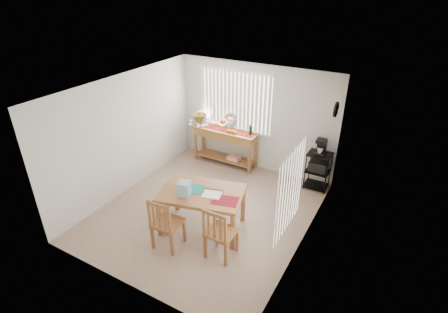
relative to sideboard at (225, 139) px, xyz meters
The scene contains 10 objects.
ground 2.22m from the sideboard, 71.28° to the right, with size 4.00×4.50×0.01m, color gray.
room_shell 2.32m from the sideboard, 71.07° to the right, with size 4.20×4.70×2.70m.
sideboard is the anchor object (origin of this frame).
sideboard_items 0.47m from the sideboard, behind, with size 1.58×0.40×0.72m.
wire_cart 2.38m from the sideboard, ahead, with size 0.51×0.41×0.87m.
cart_items 2.40m from the sideboard, ahead, with size 0.20×0.25×0.36m.
dining_table 2.63m from the sideboard, 70.27° to the right, with size 1.71×1.32×0.81m.
table_items 2.75m from the sideboard, 73.60° to the right, with size 1.26×0.57×0.26m.
chair_left 3.30m from the sideboard, 79.08° to the right, with size 0.50×0.50×1.03m.
chair_right 3.38m from the sideboard, 62.33° to the right, with size 0.48×0.48×1.03m.
Camera 1 is at (3.21, -4.95, 4.35)m, focal length 28.00 mm.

